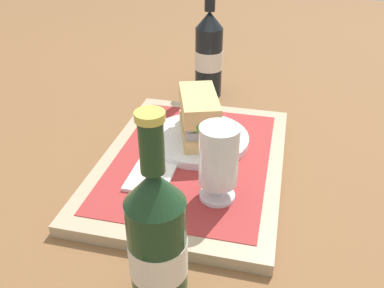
{
  "coord_description": "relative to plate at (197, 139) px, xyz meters",
  "views": [
    {
      "loc": [
        0.6,
        0.14,
        0.43
      ],
      "look_at": [
        0.0,
        0.0,
        0.05
      ],
      "focal_mm": 38.46,
      "sensor_mm": 36.0,
      "label": 1
    }
  ],
  "objects": [
    {
      "name": "napkin_folded",
      "position": [
        0.13,
        -0.05,
        -0.0
      ],
      "size": [
        0.09,
        0.07,
        0.01
      ],
      "primitive_type": "cube",
      "color": "white",
      "rests_on": "placemat"
    },
    {
      "name": "placemat",
      "position": [
        0.06,
        0.0,
        -0.01
      ],
      "size": [
        0.38,
        0.27,
        0.0
      ],
      "primitive_type": "cube",
      "color": "#9E2D2D",
      "rests_on": "tray"
    },
    {
      "name": "beer_bottle",
      "position": [
        0.35,
        0.04,
        0.08
      ],
      "size": [
        0.07,
        0.07,
        0.27
      ],
      "color": "#19381E",
      "rests_on": "ground_plane"
    },
    {
      "name": "plate",
      "position": [
        0.0,
        0.0,
        0.0
      ],
      "size": [
        0.19,
        0.19,
        0.01
      ],
      "primitive_type": "cylinder",
      "color": "white",
      "rests_on": "placemat"
    },
    {
      "name": "second_bottle",
      "position": [
        -0.26,
        -0.03,
        0.08
      ],
      "size": [
        0.07,
        0.07,
        0.27
      ],
      "color": "black",
      "rests_on": "ground_plane"
    },
    {
      "name": "sandwich",
      "position": [
        0.0,
        0.0,
        0.05
      ],
      "size": [
        0.14,
        0.1,
        0.08
      ],
      "rotation": [
        0.0,
        0.0,
        0.33
      ],
      "color": "tan",
      "rests_on": "plate"
    },
    {
      "name": "beer_glass",
      "position": [
        0.15,
        0.07,
        0.06
      ],
      "size": [
        0.06,
        0.06,
        0.12
      ],
      "color": "silver",
      "rests_on": "placemat"
    },
    {
      "name": "ground_plane",
      "position": [
        0.06,
        0.0,
        -0.03
      ],
      "size": [
        3.0,
        3.0,
        0.0
      ],
      "primitive_type": "plane",
      "color": "brown"
    },
    {
      "name": "tray",
      "position": [
        0.06,
        0.0,
        -0.02
      ],
      "size": [
        0.44,
        0.32,
        0.02
      ],
      "primitive_type": "cube",
      "color": "tan",
      "rests_on": "ground_plane"
    }
  ]
}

